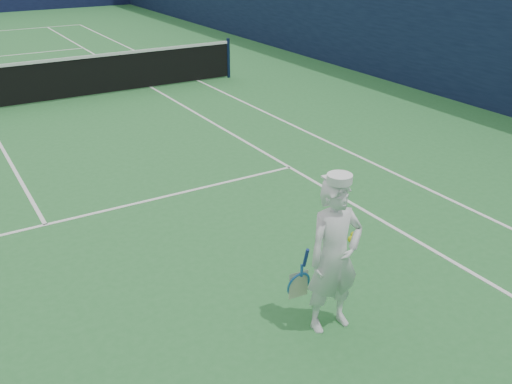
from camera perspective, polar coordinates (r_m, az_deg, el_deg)
tennis_player at (r=5.70m, az=7.83°, el=-6.36°), size 0.76×0.50×1.70m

